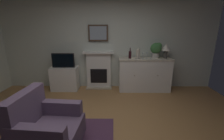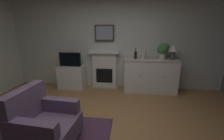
{
  "view_description": "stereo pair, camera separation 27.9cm",
  "coord_description": "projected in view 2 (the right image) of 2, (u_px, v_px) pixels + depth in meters",
  "views": [
    {
      "loc": [
        0.15,
        -2.1,
        1.76
      ],
      "look_at": [
        0.12,
        0.59,
        1.0
      ],
      "focal_mm": 24.17,
      "sensor_mm": 36.0,
      "label": 1
    },
    {
      "loc": [
        0.43,
        -2.09,
        1.76
      ],
      "look_at": [
        0.12,
        0.59,
        1.0
      ],
      "focal_mm": 24.17,
      "sensor_mm": 36.0,
      "label": 2
    }
  ],
  "objects": [
    {
      "name": "potted_plant_small",
      "position": [
        163.0,
        50.0,
        4.02
      ],
      "size": [
        0.3,
        0.3,
        0.43
      ],
      "color": "beige",
      "rests_on": "sideboard_cabinet"
    },
    {
      "name": "tv_set",
      "position": [
        70.0,
        59.0,
        4.33
      ],
      "size": [
        0.62,
        0.07,
        0.4
      ],
      "color": "black",
      "rests_on": "tv_cabinet"
    },
    {
      "name": "ground_plane",
      "position": [
        101.0,
        139.0,
        2.53
      ],
      "size": [
        6.18,
        4.69,
        0.1
      ],
      "primitive_type": "cube",
      "color": "#9E7042",
      "rests_on": "ground"
    },
    {
      "name": "armchair",
      "position": [
        44.0,
        123.0,
        2.24
      ],
      "size": [
        0.87,
        0.83,
        0.92
      ],
      "color": "#604C66",
      "rests_on": "ground_plane"
    },
    {
      "name": "fireplace_unit",
      "position": [
        105.0,
        70.0,
        4.49
      ],
      "size": [
        0.87,
        0.3,
        1.1
      ],
      "color": "white",
      "rests_on": "ground_plane"
    },
    {
      "name": "wine_bottle",
      "position": [
        136.0,
        55.0,
        4.08
      ],
      "size": [
        0.08,
        0.08,
        0.29
      ],
      "color": "#331419",
      "rests_on": "sideboard_cabinet"
    },
    {
      "name": "framed_picture",
      "position": [
        104.0,
        33.0,
        4.25
      ],
      "size": [
        0.55,
        0.04,
        0.45
      ],
      "color": "#473323"
    },
    {
      "name": "wine_glass_right",
      "position": [
        157.0,
        55.0,
        4.01
      ],
      "size": [
        0.07,
        0.07,
        0.16
      ],
      "color": "silver",
      "rests_on": "sideboard_cabinet"
    },
    {
      "name": "vase_decorative",
      "position": [
        144.0,
        54.0,
        4.01
      ],
      "size": [
        0.11,
        0.11,
        0.28
      ],
      "color": "beige",
      "rests_on": "sideboard_cabinet"
    },
    {
      "name": "tv_cabinet",
      "position": [
        72.0,
        77.0,
        4.5
      ],
      "size": [
        0.75,
        0.42,
        0.68
      ],
      "color": "white",
      "rests_on": "ground_plane"
    },
    {
      "name": "wall_rear",
      "position": [
        115.0,
        39.0,
        4.35
      ],
      "size": [
        6.18,
        0.06,
        2.86
      ],
      "primitive_type": "cube",
      "color": "silver",
      "rests_on": "ground_plane"
    },
    {
      "name": "wine_glass_center",
      "position": [
        153.0,
        55.0,
        4.04
      ],
      "size": [
        0.07,
        0.07,
        0.16
      ],
      "color": "silver",
      "rests_on": "sideboard_cabinet"
    },
    {
      "name": "sideboard_cabinet",
      "position": [
        150.0,
        76.0,
        4.2
      ],
      "size": [
        1.46,
        0.49,
        0.94
      ],
      "color": "white",
      "rests_on": "ground_plane"
    },
    {
      "name": "wine_glass_left",
      "position": [
        149.0,
        55.0,
        4.04
      ],
      "size": [
        0.07,
        0.07,
        0.16
      ],
      "color": "silver",
      "rests_on": "sideboard_cabinet"
    },
    {
      "name": "table_lamp",
      "position": [
        173.0,
        49.0,
        3.94
      ],
      "size": [
        0.26,
        0.26,
        0.4
      ],
      "color": "#4C4742",
      "rests_on": "sideboard_cabinet"
    }
  ]
}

